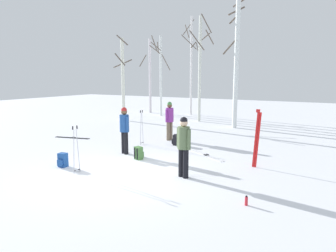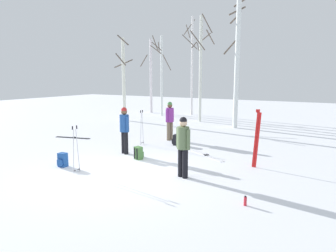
% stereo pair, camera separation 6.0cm
% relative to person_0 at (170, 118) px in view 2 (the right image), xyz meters
% --- Properties ---
extents(ground_plane, '(60.00, 60.00, 0.00)m').
position_rel_person_0_xyz_m(ground_plane, '(1.11, -4.78, -0.98)').
color(ground_plane, white).
extents(person_0, '(0.34, 0.51, 1.72)m').
position_rel_person_0_xyz_m(person_0, '(0.00, 0.00, 0.00)').
color(person_0, '#72604C').
rests_on(person_0, ground_plane).
extents(person_1, '(0.49, 0.34, 1.72)m').
position_rel_person_0_xyz_m(person_1, '(-0.23, -2.94, 0.00)').
color(person_1, black).
rests_on(person_1, ground_plane).
extents(person_2, '(0.50, 0.34, 1.72)m').
position_rel_person_0_xyz_m(person_2, '(2.84, -4.25, 0.00)').
color(person_2, black).
rests_on(person_2, ground_plane).
extents(ski_pair_planted_0, '(0.22, 0.03, 1.83)m').
position_rel_person_0_xyz_m(ski_pair_planted_0, '(4.38, -2.29, -0.07)').
color(ski_pair_planted_0, red).
rests_on(ski_pair_planted_0, ground_plane).
extents(ski_pair_lying_0, '(1.59, 1.10, 0.05)m').
position_rel_person_0_xyz_m(ski_pair_lying_0, '(2.52, -1.75, -0.97)').
color(ski_pair_lying_0, white).
rests_on(ski_pair_lying_0, ground_plane).
extents(ski_pair_lying_1, '(1.74, 0.58, 0.05)m').
position_rel_person_0_xyz_m(ski_pair_lying_1, '(-4.13, -1.84, -0.97)').
color(ski_pair_lying_1, black).
rests_on(ski_pair_lying_1, ground_plane).
extents(ski_poles_0, '(0.07, 0.26, 1.40)m').
position_rel_person_0_xyz_m(ski_poles_0, '(-0.10, -5.43, -0.23)').
color(ski_poles_0, '#B2B2BC').
rests_on(ski_poles_0, ground_plane).
extents(ski_poles_1, '(0.07, 0.23, 1.44)m').
position_rel_person_0_xyz_m(ski_poles_1, '(-0.56, -1.37, -0.21)').
color(ski_poles_1, '#B2B2BC').
rests_on(ski_poles_1, ground_plane).
extents(backpack_0, '(0.32, 0.29, 0.44)m').
position_rel_person_0_xyz_m(backpack_0, '(0.72, -0.75, -0.77)').
color(backpack_0, black).
rests_on(backpack_0, ground_plane).
extents(backpack_1, '(0.28, 0.30, 0.44)m').
position_rel_person_0_xyz_m(backpack_1, '(-0.90, -5.24, -0.77)').
color(backpack_1, '#1E4C99').
rests_on(backpack_1, ground_plane).
extents(backpack_2, '(0.31, 0.33, 0.44)m').
position_rel_person_0_xyz_m(backpack_2, '(0.66, -3.33, -0.77)').
color(backpack_2, '#4C7F3F').
rests_on(backpack_2, ground_plane).
extents(water_bottle_0, '(0.07, 0.07, 0.22)m').
position_rel_person_0_xyz_m(water_bottle_0, '(4.90, -5.27, -0.88)').
color(water_bottle_0, red).
rests_on(water_bottle_0, ground_plane).
extents(birch_tree_0, '(1.58, 1.57, 5.84)m').
position_rel_person_0_xyz_m(birch_tree_0, '(-6.41, 8.36, 2.01)').
color(birch_tree_0, silver).
rests_on(birch_tree_0, ground_plane).
extents(birch_tree_1, '(1.37, 1.38, 5.33)m').
position_rel_person_0_xyz_m(birch_tree_1, '(-5.60, 3.91, 1.72)').
color(birch_tree_1, silver).
rests_on(birch_tree_1, ground_plane).
extents(birch_tree_2, '(1.27, 1.15, 5.67)m').
position_rel_person_0_xyz_m(birch_tree_2, '(-4.80, 7.25, 1.98)').
color(birch_tree_2, white).
rests_on(birch_tree_2, ground_plane).
extents(birch_tree_3, '(1.30, 1.31, 7.06)m').
position_rel_person_0_xyz_m(birch_tree_3, '(-3.12, 8.77, 2.72)').
color(birch_tree_3, white).
rests_on(birch_tree_3, ground_plane).
extents(birch_tree_4, '(1.17, 1.27, 6.44)m').
position_rel_person_0_xyz_m(birch_tree_4, '(-1.17, 5.93, 2.45)').
color(birch_tree_4, silver).
rests_on(birch_tree_4, ground_plane).
extents(birch_tree_5, '(1.33, 0.94, 7.16)m').
position_rel_person_0_xyz_m(birch_tree_5, '(1.49, 4.69, 2.75)').
color(birch_tree_5, silver).
rests_on(birch_tree_5, ground_plane).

